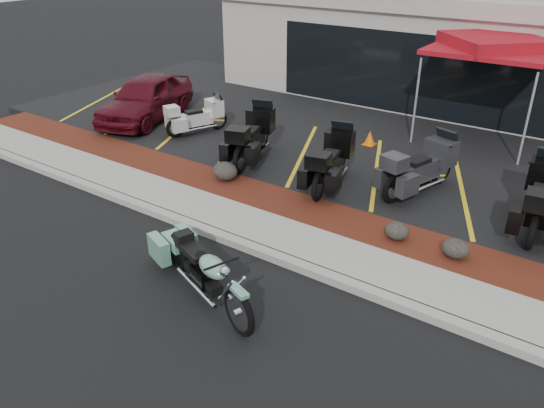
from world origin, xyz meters
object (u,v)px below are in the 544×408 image
Objects in this scene: parked_car at (146,98)px; popup_canopy at (494,46)px; traffic_cone at (370,138)px; touring_white at (218,111)px; hero_cruiser at (239,305)px.

popup_canopy is (9.38, 4.34, 1.97)m from parked_car.
parked_car is 7.29m from traffic_cone.
parked_car is (-2.56, -0.55, 0.13)m from touring_white.
traffic_cone is at bearing -0.63° from parked_car.
popup_canopy is (0.57, 10.75, 2.29)m from hero_cruiser.
popup_canopy reaches higher than hero_cruiser.
touring_white is 0.47× the size of parked_car.
touring_white is at bearing -4.31° from parked_car.
parked_car reaches higher than hero_cruiser.
touring_white is 0.49× the size of popup_canopy.
popup_canopy is at bearing 107.48° from hero_cruiser.
parked_car is at bearing 124.86° from touring_white.
hero_cruiser is 1.55× the size of touring_white.
parked_car is 10.52m from popup_canopy.
touring_white is at bearing -162.18° from traffic_cone.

